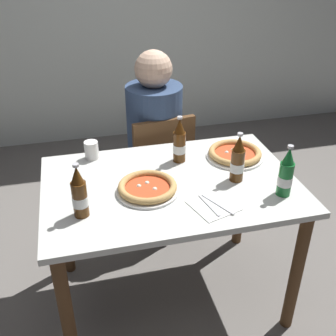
% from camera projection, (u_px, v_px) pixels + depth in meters
% --- Properties ---
extents(ground_plane, '(8.00, 8.00, 0.00)m').
position_uv_depth(ground_plane, '(170.00, 294.00, 2.31)').
color(ground_plane, slate).
extents(dining_table_main, '(1.20, 0.80, 0.75)m').
position_uv_depth(dining_table_main, '(170.00, 202.00, 1.99)').
color(dining_table_main, silver).
rests_on(dining_table_main, ground_plane).
extents(chair_behind_table, '(0.45, 0.45, 0.85)m').
position_uv_depth(chair_behind_table, '(158.00, 167.00, 2.60)').
color(chair_behind_table, brown).
rests_on(chair_behind_table, ground_plane).
extents(diner_seated, '(0.34, 0.34, 1.21)m').
position_uv_depth(diner_seated, '(155.00, 149.00, 2.59)').
color(diner_seated, '#2D3342').
rests_on(diner_seated, ground_plane).
extents(pizza_margherita_near, '(0.29, 0.29, 0.04)m').
position_uv_depth(pizza_margherita_near, '(147.00, 188.00, 1.85)').
color(pizza_margherita_near, white).
rests_on(pizza_margherita_near, dining_table_main).
extents(pizza_marinara_far, '(0.30, 0.30, 0.04)m').
position_uv_depth(pizza_marinara_far, '(235.00, 154.00, 2.14)').
color(pizza_marinara_far, white).
rests_on(pizza_marinara_far, dining_table_main).
extents(beer_bottle_left, '(0.07, 0.07, 0.25)m').
position_uv_depth(beer_bottle_left, '(179.00, 143.00, 2.06)').
color(beer_bottle_left, '#512D0F').
rests_on(beer_bottle_left, dining_table_main).
extents(beer_bottle_center, '(0.07, 0.07, 0.25)m').
position_uv_depth(beer_bottle_center, '(79.00, 194.00, 1.66)').
color(beer_bottle_center, '#512D0F').
rests_on(beer_bottle_center, dining_table_main).
extents(beer_bottle_right, '(0.07, 0.07, 0.25)m').
position_uv_depth(beer_bottle_right, '(286.00, 174.00, 1.80)').
color(beer_bottle_right, '#196B2D').
rests_on(beer_bottle_right, dining_table_main).
extents(beer_bottle_extra, '(0.07, 0.07, 0.25)m').
position_uv_depth(beer_bottle_extra, '(238.00, 161.00, 1.90)').
color(beer_bottle_extra, '#512D0F').
rests_on(beer_bottle_extra, dining_table_main).
extents(napkin_with_cutlery, '(0.23, 0.23, 0.01)m').
position_uv_depth(napkin_with_cutlery, '(214.00, 205.00, 1.77)').
color(napkin_with_cutlery, white).
rests_on(napkin_with_cutlery, dining_table_main).
extents(paper_cup, '(0.07, 0.07, 0.09)m').
position_uv_depth(paper_cup, '(92.00, 150.00, 2.12)').
color(paper_cup, white).
rests_on(paper_cup, dining_table_main).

